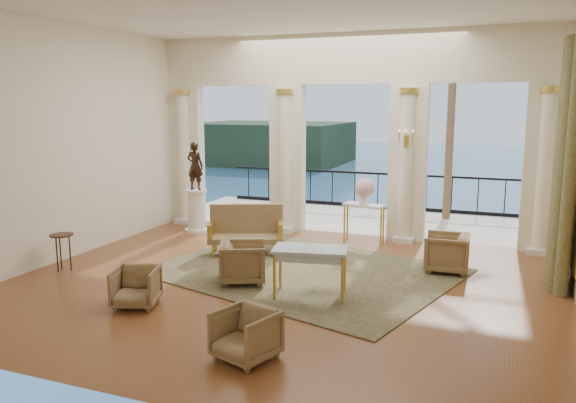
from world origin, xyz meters
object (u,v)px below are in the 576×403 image
at_px(armchair_d, 243,260).
at_px(statue, 195,166).
at_px(game_table, 310,253).
at_px(pedestal, 196,212).
at_px(settee, 246,230).
at_px(armchair_b, 246,332).
at_px(armchair_a, 136,285).
at_px(side_table, 62,239).
at_px(console_table, 364,211).
at_px(armchair_c, 447,251).

distance_m(armchair_d, statue, 4.20).
bearing_deg(game_table, pedestal, 128.52).
bearing_deg(settee, armchair_b, -86.91).
xyz_separation_m(armchair_a, settee, (0.24, 3.30, 0.16)).
bearing_deg(armchair_d, side_table, 74.44).
bearing_deg(side_table, statue, 79.15).
bearing_deg(armchair_b, console_table, 108.63).
height_order(armchair_d, pedestal, pedestal).
xyz_separation_m(armchair_b, armchair_d, (-1.29, 2.59, 0.05)).
bearing_deg(armchair_c, armchair_d, -61.31).
bearing_deg(pedestal, side_table, -100.85).
relative_size(armchair_d, pedestal, 0.76).
distance_m(armchair_b, statue, 6.97).
bearing_deg(armchair_a, console_table, 46.60).
relative_size(game_table, pedestal, 1.24).
height_order(armchair_a, pedestal, pedestal).
height_order(armchair_a, console_table, console_table).
height_order(pedestal, statue, statue).
bearing_deg(statue, settee, 145.88).
xyz_separation_m(armchair_b, armchair_c, (1.85, 4.47, 0.05)).
bearing_deg(side_table, armchair_b, -23.75).
distance_m(armchair_a, armchair_d, 1.88).
height_order(statue, console_table, statue).
bearing_deg(settee, armchair_a, -116.54).
relative_size(armchair_c, armchair_d, 1.00).
bearing_deg(statue, pedestal, -179.66).
distance_m(armchair_c, side_table, 6.93).
relative_size(armchair_c, console_table, 0.80).
distance_m(armchair_b, pedestal, 6.87).
relative_size(armchair_d, console_table, 0.80).
distance_m(armchair_b, game_table, 2.37).
distance_m(armchair_a, settee, 3.31).
xyz_separation_m(settee, side_table, (-2.60, -2.25, 0.09)).
distance_m(armchair_c, settee, 3.89).
bearing_deg(armchair_b, armchair_c, 85.81).
xyz_separation_m(game_table, console_table, (-0.04, 3.65, 0.01)).
bearing_deg(side_table, pedestal, 79.15).
bearing_deg(pedestal, armchair_d, -48.51).
relative_size(armchair_a, side_table, 0.98).
distance_m(game_table, side_table, 4.65).
xyz_separation_m(armchair_d, settee, (-0.75, 1.70, 0.10)).
xyz_separation_m(statue, console_table, (3.92, 0.38, -0.85)).
bearing_deg(game_table, console_table, 78.69).
bearing_deg(settee, armchair_c, -19.75).
relative_size(armchair_a, console_table, 0.68).
relative_size(armchair_d, settee, 0.48).
bearing_deg(pedestal, game_table, -39.61).
distance_m(armchair_d, console_table, 3.64).
relative_size(armchair_b, armchair_d, 0.87).
bearing_deg(settee, statue, 123.23).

